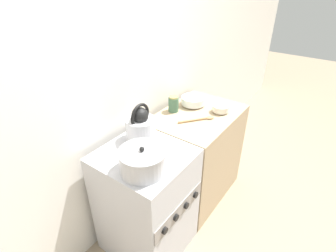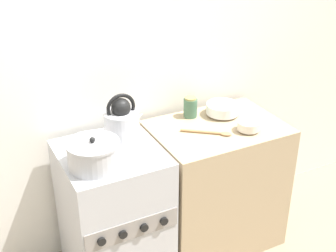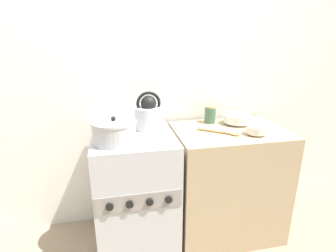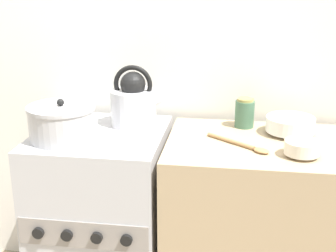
# 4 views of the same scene
# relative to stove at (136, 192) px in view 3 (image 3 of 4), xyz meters

# --- Properties ---
(wall_back) EXTENTS (7.00, 0.06, 2.50)m
(wall_back) POSITION_rel_stove_xyz_m (-0.00, 0.35, 0.84)
(wall_back) COLOR silver
(wall_back) RESTS_ON ground_plane
(stove) EXTENTS (0.53, 0.56, 0.82)m
(stove) POSITION_rel_stove_xyz_m (0.00, 0.00, 0.00)
(stove) COLOR #B2B2B7
(stove) RESTS_ON ground_plane
(counter) EXTENTS (0.76, 0.55, 0.82)m
(counter) POSITION_rel_stove_xyz_m (0.67, 0.00, -0.00)
(counter) COLOR tan
(counter) RESTS_ON ground_plane
(kettle) EXTENTS (0.24, 0.19, 0.26)m
(kettle) POSITION_rel_stove_xyz_m (0.12, 0.12, 0.51)
(kettle) COLOR silver
(kettle) RESTS_ON stove
(cooking_pot) EXTENTS (0.26, 0.26, 0.16)m
(cooking_pot) POSITION_rel_stove_xyz_m (-0.12, -0.10, 0.48)
(cooking_pot) COLOR #B2B2B7
(cooking_pot) RESTS_ON stove
(enamel_bowl) EXTENTS (0.20, 0.20, 0.07)m
(enamel_bowl) POSITION_rel_stove_xyz_m (0.77, 0.12, 0.44)
(enamel_bowl) COLOR white
(enamel_bowl) RESTS_ON counter
(small_ceramic_bowl) EXTENTS (0.13, 0.13, 0.06)m
(small_ceramic_bowl) POSITION_rel_stove_xyz_m (0.79, -0.12, 0.44)
(small_ceramic_bowl) COLOR beige
(small_ceramic_bowl) RESTS_ON counter
(storage_jar) EXTENTS (0.08, 0.08, 0.13)m
(storage_jar) POSITION_rel_stove_xyz_m (0.59, 0.19, 0.46)
(storage_jar) COLOR #3F664C
(storage_jar) RESTS_ON counter
(wooden_spoon) EXTENTS (0.25, 0.20, 0.02)m
(wooden_spoon) POSITION_rel_stove_xyz_m (0.58, -0.06, 0.41)
(wooden_spoon) COLOR #A37A4C
(wooden_spoon) RESTS_ON counter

